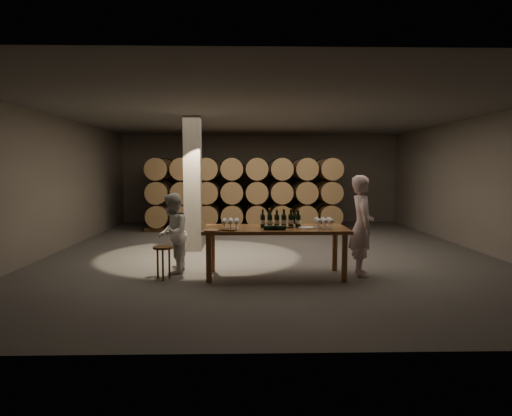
{
  "coord_description": "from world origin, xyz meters",
  "views": [
    {
      "loc": [
        -0.55,
        -10.72,
        1.97
      ],
      "look_at": [
        -0.31,
        -0.67,
        1.1
      ],
      "focal_mm": 32.0,
      "sensor_mm": 36.0,
      "label": 1
    }
  ],
  "objects_px": {
    "stool": "(163,252)",
    "notebook_near": "(229,230)",
    "tasting_table": "(275,233)",
    "person_man": "(362,225)",
    "bottle_cluster": "(280,221)",
    "plate": "(306,228)",
    "person_woman": "(172,233)"
  },
  "relations": [
    {
      "from": "stool",
      "to": "notebook_near",
      "type": "bearing_deg",
      "value": -9.57
    },
    {
      "from": "tasting_table",
      "to": "person_man",
      "type": "relative_size",
      "value": 1.41
    },
    {
      "from": "bottle_cluster",
      "to": "person_man",
      "type": "height_order",
      "value": "person_man"
    },
    {
      "from": "tasting_table",
      "to": "plate",
      "type": "distance_m",
      "value": 0.57
    },
    {
      "from": "plate",
      "to": "person_man",
      "type": "xyz_separation_m",
      "value": [
        1.05,
        0.17,
        0.02
      ]
    },
    {
      "from": "bottle_cluster",
      "to": "plate",
      "type": "bearing_deg",
      "value": -20.11
    },
    {
      "from": "notebook_near",
      "to": "plate",
      "type": "bearing_deg",
      "value": 22.01
    },
    {
      "from": "notebook_near",
      "to": "stool",
      "type": "bearing_deg",
      "value": -179.52
    },
    {
      "from": "plate",
      "to": "notebook_near",
      "type": "relative_size",
      "value": 1.3
    },
    {
      "from": "plate",
      "to": "person_woman",
      "type": "distance_m",
      "value": 2.51
    },
    {
      "from": "person_man",
      "to": "notebook_near",
      "type": "bearing_deg",
      "value": 102.68
    },
    {
      "from": "plate",
      "to": "notebook_near",
      "type": "xyz_separation_m",
      "value": [
        -1.38,
        -0.29,
        0.01
      ]
    },
    {
      "from": "bottle_cluster",
      "to": "notebook_near",
      "type": "relative_size",
      "value": 3.25
    },
    {
      "from": "stool",
      "to": "person_woman",
      "type": "distance_m",
      "value": 0.57
    },
    {
      "from": "tasting_table",
      "to": "bottle_cluster",
      "type": "xyz_separation_m",
      "value": [
        0.1,
        0.08,
        0.22
      ]
    },
    {
      "from": "tasting_table",
      "to": "stool",
      "type": "bearing_deg",
      "value": -174.83
    },
    {
      "from": "bottle_cluster",
      "to": "notebook_near",
      "type": "bearing_deg",
      "value": -153.5
    },
    {
      "from": "person_man",
      "to": "person_woman",
      "type": "relative_size",
      "value": 1.22
    },
    {
      "from": "stool",
      "to": "tasting_table",
      "type": "bearing_deg",
      "value": 5.17
    },
    {
      "from": "stool",
      "to": "person_man",
      "type": "xyz_separation_m",
      "value": [
        3.61,
        0.26,
        0.44
      ]
    },
    {
      "from": "tasting_table",
      "to": "stool",
      "type": "distance_m",
      "value": 2.04
    },
    {
      "from": "tasting_table",
      "to": "person_woman",
      "type": "height_order",
      "value": "person_woman"
    },
    {
      "from": "person_man",
      "to": "stool",
      "type": "bearing_deg",
      "value": 96.07
    },
    {
      "from": "tasting_table",
      "to": "plate",
      "type": "bearing_deg",
      "value": -9.27
    },
    {
      "from": "person_woman",
      "to": "person_man",
      "type": "bearing_deg",
      "value": 87.83
    },
    {
      "from": "stool",
      "to": "person_man",
      "type": "distance_m",
      "value": 3.65
    },
    {
      "from": "tasting_table",
      "to": "person_man",
      "type": "distance_m",
      "value": 1.61
    },
    {
      "from": "bottle_cluster",
      "to": "stool",
      "type": "height_order",
      "value": "bottle_cluster"
    },
    {
      "from": "stool",
      "to": "plate",
      "type": "bearing_deg",
      "value": 2.05
    },
    {
      "from": "notebook_near",
      "to": "person_woman",
      "type": "relative_size",
      "value": 0.15
    },
    {
      "from": "notebook_near",
      "to": "stool",
      "type": "relative_size",
      "value": 0.38
    },
    {
      "from": "bottle_cluster",
      "to": "person_woman",
      "type": "height_order",
      "value": "person_woman"
    }
  ]
}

